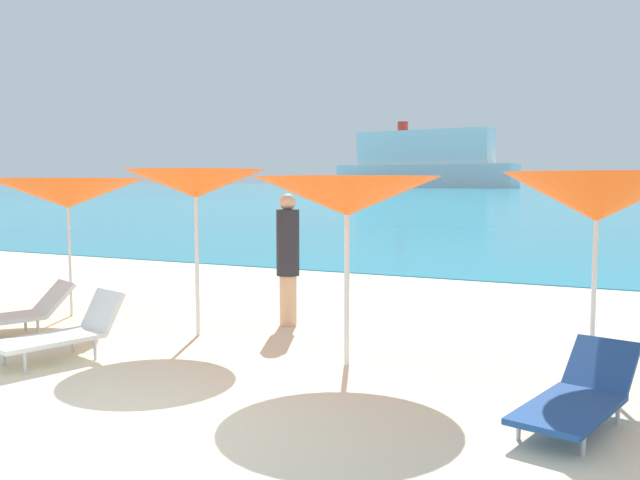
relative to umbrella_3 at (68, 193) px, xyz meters
The scene contains 11 objects.
ground_plane 7.73m from the umbrella_3, 60.49° to the left, with size 50.00×100.00×0.30m, color beige.
ocean_water 226.13m from the umbrella_3, 89.07° to the left, with size 650.00×440.00×0.02m, color teal.
umbrella_3 is the anchor object (origin of this frame).
umbrella_4 2.49m from the umbrella_3, ahead, with size 1.89×1.89×2.14m.
umbrella_5 4.82m from the umbrella_3, ahead, with size 2.08×2.08×2.05m.
umbrella_6 7.21m from the umbrella_3, ahead, with size 1.85×1.85×2.09m.
lounge_chair_0 2.03m from the umbrella_3, 72.68° to the right, with size 1.10×1.53×0.66m.
lounge_chair_4 3.02m from the umbrella_3, 45.90° to the right, with size 0.95×1.50×0.72m.
lounge_chair_5 7.52m from the umbrella_3, 12.10° to the right, with size 0.94×1.72×0.58m.
beachgoer_2 3.42m from the umbrella_3, 14.08° to the left, with size 0.32×0.32×1.83m.
cruise_ship 207.08m from the umbrella_3, 105.58° to the left, with size 59.11×17.12×20.85m.
Camera 1 is at (3.94, -3.84, 1.99)m, focal length 38.01 mm.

